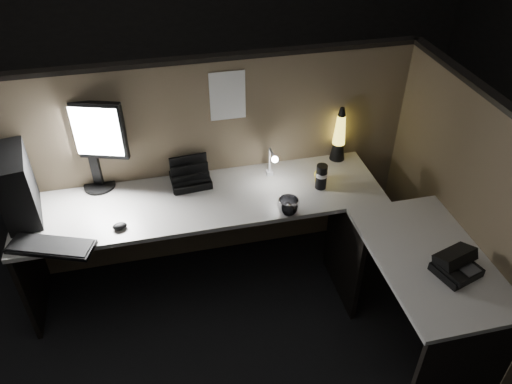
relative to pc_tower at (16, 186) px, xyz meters
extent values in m
plane|color=black|center=(1.22, -0.69, -0.94)|extent=(6.00, 6.00, 0.00)
cube|color=brown|center=(1.22, 0.24, -0.19)|extent=(2.66, 0.06, 1.50)
cube|color=brown|center=(2.55, -0.59, -0.19)|extent=(0.06, 1.66, 1.50)
cube|color=beige|center=(1.07, -0.09, -0.23)|extent=(2.30, 0.60, 0.03)
cube|color=beige|center=(2.22, -0.89, -0.23)|extent=(0.60, 1.00, 0.03)
cube|color=black|center=(-0.06, -0.09, -0.59)|extent=(0.03, 0.55, 0.70)
cube|color=black|center=(2.22, -1.37, -0.59)|extent=(0.55, 0.03, 0.70)
cube|color=black|center=(1.94, -0.39, -0.59)|extent=(0.03, 0.55, 0.70)
cube|color=black|center=(0.00, 0.00, 0.00)|extent=(0.25, 0.43, 0.42)
cylinder|color=black|center=(0.43, 0.19, -0.20)|extent=(0.20, 0.20, 0.02)
cube|color=black|center=(0.43, 0.21, -0.08)|extent=(0.07, 0.06, 0.22)
cube|color=black|center=(0.43, 0.21, 0.20)|extent=(0.46, 0.18, 0.38)
cube|color=white|center=(0.43, 0.19, 0.20)|extent=(0.39, 0.13, 0.32)
cube|color=black|center=(0.18, -0.35, -0.20)|extent=(0.51, 0.32, 0.02)
ellipsoid|color=black|center=(0.56, -0.26, -0.19)|extent=(0.09, 0.07, 0.03)
cube|color=silver|center=(1.55, 0.08, -0.20)|extent=(0.04, 0.05, 0.03)
cylinder|color=silver|center=(1.55, 0.08, -0.09)|extent=(0.01, 0.01, 0.18)
cylinder|color=silver|center=(1.55, 0.02, -0.01)|extent=(0.01, 0.12, 0.01)
sphere|color=white|center=(1.55, -0.05, -0.01)|extent=(0.04, 0.04, 0.04)
cube|color=black|center=(1.02, 0.09, -0.19)|extent=(0.26, 0.24, 0.05)
cube|color=black|center=(1.02, 0.06, -0.15)|extent=(0.25, 0.03, 0.09)
cube|color=black|center=(1.02, 0.17, -0.11)|extent=(0.25, 0.03, 0.17)
cone|color=black|center=(2.06, 0.16, -0.15)|extent=(0.11, 0.11, 0.13)
cone|color=gold|center=(2.06, 0.16, 0.02)|extent=(0.09, 0.09, 0.21)
sphere|color=brown|center=(2.06, 0.16, -0.05)|extent=(0.04, 0.04, 0.04)
sphere|color=brown|center=(2.06, 0.16, 0.03)|extent=(0.03, 0.03, 0.03)
cone|color=black|center=(2.06, 0.16, 0.16)|extent=(0.05, 0.05, 0.06)
cylinder|color=black|center=(1.83, -0.14, -0.13)|extent=(0.08, 0.08, 0.17)
imported|color=silver|center=(1.56, -0.35, -0.16)|extent=(0.16, 0.16, 0.10)
sphere|color=yellow|center=(1.84, -0.07, -0.16)|extent=(0.06, 0.06, 0.06)
cube|color=white|center=(1.30, 0.21, 0.33)|extent=(0.23, 0.00, 0.32)
cube|color=black|center=(2.29, -1.02, -0.19)|extent=(0.26, 0.24, 0.05)
cube|color=black|center=(2.29, -0.99, -0.13)|extent=(0.24, 0.19, 0.10)
cube|color=black|center=(2.22, -1.07, -0.16)|extent=(0.09, 0.17, 0.03)
cube|color=#3F3F42|center=(2.33, -1.05, -0.16)|extent=(0.12, 0.12, 0.00)
camera|label=1|loc=(0.84, -2.59, 1.73)|focal=35.00mm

